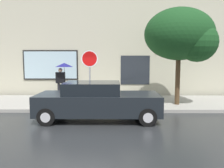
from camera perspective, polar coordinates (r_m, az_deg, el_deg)
The scene contains 8 objects.
ground_plane at distance 8.96m, azimuth -8.18°, elevation -8.88°, with size 60.00×60.00×0.00m, color #282B2D.
sidewalk at distance 11.84m, azimuth -5.97°, elevation -4.79°, with size 20.00×4.00×0.15m, color #A3A099.
building_facade at distance 14.16m, azimuth -5.02°, elevation 10.84°, with size 20.00×0.67×7.00m.
parked_car at distance 8.65m, azimuth -3.79°, elevation -4.41°, with size 4.68×1.93×1.47m.
fire_hydrant at distance 10.70m, azimuth 7.05°, elevation -3.68°, with size 0.30×0.44×0.72m.
pedestrian_with_umbrella at distance 12.85m, azimuth -12.53°, elevation 3.44°, with size 0.99×0.99×2.01m.
street_tree at distance 11.25m, azimuth 17.77°, elevation 11.71°, with size 3.32×2.82×4.65m.
stop_sign at distance 10.11m, azimuth -5.77°, elevation 4.31°, with size 0.76×0.10×2.61m.
Camera 1 is at (1.36, -8.55, 2.31)m, focal length 35.50 mm.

